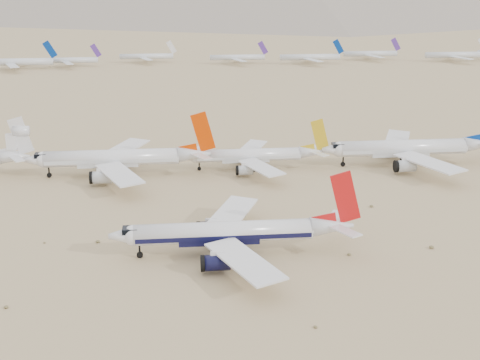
# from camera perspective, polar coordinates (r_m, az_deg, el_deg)

# --- Properties ---
(ground) EXTENTS (7000.00, 7000.00, 0.00)m
(ground) POSITION_cam_1_polar(r_m,az_deg,el_deg) (141.61, -0.20, -7.13)
(ground) COLOR #8B7351
(ground) RESTS_ON ground
(main_airliner) EXTENTS (51.53, 50.33, 18.19)m
(main_airliner) POSITION_cam_1_polar(r_m,az_deg,el_deg) (144.19, -0.48, -4.49)
(main_airliner) COLOR silver
(main_airliner) RESTS_ON ground
(row2_navy_widebody) EXTENTS (54.23, 53.03, 19.29)m
(row2_navy_widebody) POSITION_cam_1_polar(r_m,az_deg,el_deg) (216.53, 14.32, 2.66)
(row2_navy_widebody) COLOR silver
(row2_navy_widebody) RESTS_ON ground
(row2_gold_tail) EXTENTS (43.30, 42.35, 15.42)m
(row2_gold_tail) POSITION_cam_1_polar(r_m,az_deg,el_deg) (205.57, 1.24, 2.11)
(row2_gold_tail) COLOR silver
(row2_gold_tail) RESTS_ON ground
(row2_orange_tail) EXTENTS (53.22, 52.07, 18.99)m
(row2_orange_tail) POSITION_cam_1_polar(r_m,az_deg,el_deg) (201.92, -10.22, 1.84)
(row2_orange_tail) COLOR silver
(row2_orange_tail) RESTS_ON ground
(distant_storage_row) EXTENTS (624.30, 61.48, 15.05)m
(distant_storage_row) POSITION_cam_1_polar(r_m,az_deg,el_deg) (441.47, 2.06, 10.48)
(distant_storage_row) COLOR silver
(distant_storage_row) RESTS_ON ground
(desert_scrub) EXTENTS (263.71, 121.67, 0.63)m
(desert_scrub) POSITION_cam_1_polar(r_m,az_deg,el_deg) (119.69, 9.13, -12.16)
(desert_scrub) COLOR brown
(desert_scrub) RESTS_ON ground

